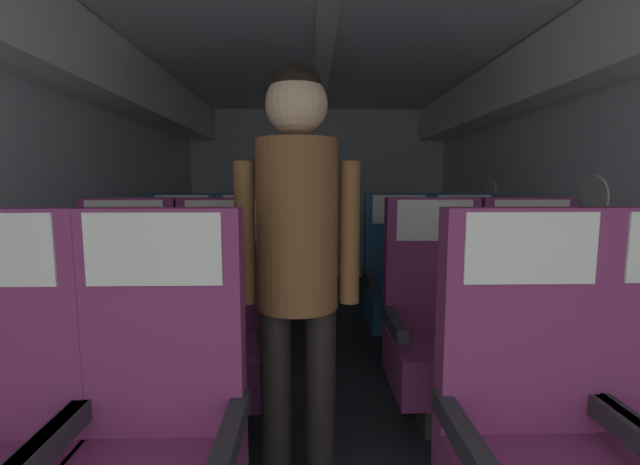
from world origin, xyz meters
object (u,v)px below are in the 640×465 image
seat_c_left_window (181,288)px  seat_c_right_window (400,287)px  seat_c_left_aisle (249,288)px  seat_b_right_aisle (534,330)px  seat_c_right_aisle (465,286)px  seat_a_left_aisle (150,451)px  seat_a_right_window (536,447)px  seat_b_left_window (123,334)px  flight_attendant (297,245)px  seat_b_right_window (436,331)px  seat_b_left_aisle (223,333)px

seat_c_left_window → seat_c_right_window: bearing=-0.1°
seat_c_left_window → seat_c_left_aisle: bearing=-0.9°
seat_b_right_aisle → seat_c_right_window: same height
seat_c_right_aisle → seat_c_left_window: bearing=-179.9°
seat_c_left_aisle → seat_c_right_aisle: bearing=0.4°
seat_a_left_aisle → seat_c_right_window: 2.03m
seat_a_right_window → seat_c_left_aisle: bearing=120.4°
seat_b_left_window → seat_c_right_aisle: (1.96, 0.88, 0.00)m
seat_c_right_aisle → seat_c_right_window: 0.46m
seat_c_left_aisle → seat_c_left_window: bearing=179.1°
seat_c_left_window → seat_c_right_aisle: (1.96, 0.00, 0.00)m
seat_c_right_aisle → seat_c_left_aisle: bearing=-179.6°
seat_b_left_window → seat_c_left_aisle: (0.47, 0.87, 0.00)m
seat_a_right_window → seat_c_right_aisle: bearing=75.0°
seat_c_left_window → flight_attendant: (0.84, -1.36, 0.49)m
seat_b_right_window → flight_attendant: size_ratio=0.71×
seat_c_right_aisle → seat_a_left_aisle: bearing=-130.7°
seat_a_right_window → seat_c_left_aisle: 2.02m
seat_b_right_aisle → flight_attendant: (-1.13, -0.49, 0.49)m
seat_c_right_window → seat_c_left_aisle: bearing=-179.7°
seat_b_left_aisle → seat_b_right_window: same height
flight_attendant → seat_a_right_window: bearing=-9.6°
seat_b_left_window → seat_b_right_aisle: same height
seat_c_left_window → seat_c_left_aisle: same height
seat_b_right_aisle → seat_c_left_window: bearing=156.1°
seat_a_right_window → seat_b_left_aisle: bearing=139.2°
seat_c_right_window → flight_attendant: size_ratio=0.71×
seat_a_right_window → seat_b_left_window: 1.73m
seat_a_left_aisle → seat_b_left_window: (-0.46, 0.87, 0.00)m
seat_b_right_window → seat_c_left_aisle: same height
seat_b_right_aisle → seat_b_right_window: same height
seat_b_right_aisle → flight_attendant: flight_attendant is taller
seat_c_right_window → seat_b_right_window: bearing=-90.9°
seat_b_right_window → seat_a_right_window: bearing=-89.9°
seat_a_right_window → seat_c_right_window: same height
seat_b_left_aisle → seat_c_left_window: 0.99m
seat_b_left_window → seat_c_left_window: (0.00, 0.88, 0.00)m
seat_b_left_window → seat_c_left_aisle: 0.99m
seat_c_left_window → seat_a_left_aisle: bearing=-75.3°
seat_c_right_aisle → seat_b_left_aisle: bearing=-149.7°
seat_b_left_aisle → seat_a_right_window: bearing=-40.8°
seat_b_left_window → seat_b_left_aisle: same height
seat_a_right_window → seat_c_right_window: bearing=89.6°
seat_b_left_window → flight_attendant: flight_attendant is taller
seat_b_left_aisle → seat_c_right_aisle: (1.49, 0.87, 0.00)m
seat_c_left_aisle → seat_a_right_window: bearing=-59.6°
seat_a_right_window → seat_b_right_window: (-0.00, 0.88, 0.00)m
seat_a_left_aisle → seat_c_right_window: same height
seat_c_right_aisle → seat_c_right_window: size_ratio=1.00×
seat_b_right_window → flight_attendant: flight_attendant is taller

